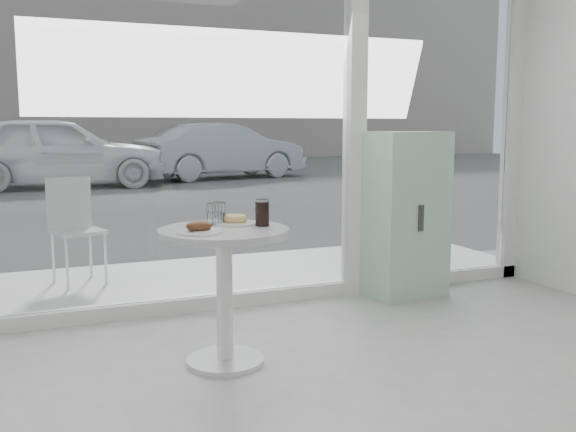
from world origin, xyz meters
name	(u,v)px	position (x,y,z in m)	size (l,w,h in m)	color
storefront	(254,72)	(0.07, 3.00, 1.71)	(5.00, 0.14, 3.00)	white
main_table	(224,268)	(-0.50, 1.90, 0.55)	(0.72, 0.72, 0.77)	white
patio_deck	(216,278)	(0.00, 3.80, 0.03)	(5.60, 1.60, 0.05)	white
street	(85,177)	(0.00, 16.00, 0.00)	(40.00, 24.00, 0.00)	#353535
far_building	(58,55)	(0.00, 25.00, 4.00)	(40.00, 2.00, 8.00)	gray
mint_cabinet	(406,215)	(1.24, 2.78, 0.64)	(0.63, 0.46, 1.29)	#97C1A8
patio_chair	(75,223)	(-1.13, 4.03, 0.54)	(0.46, 0.46, 0.86)	white
car_white	(58,151)	(-0.78, 13.34, 0.79)	(1.86, 4.62, 1.57)	white
car_silver	(223,151)	(3.25, 14.36, 0.70)	(1.49, 4.26, 1.40)	#97999E
plate_fritter	(200,228)	(-0.66, 1.80, 0.80)	(0.24, 0.24, 0.07)	silver
plate_donut	(235,221)	(-0.39, 2.02, 0.79)	(0.24, 0.24, 0.06)	silver
water_tumbler_a	(219,215)	(-0.48, 2.06, 0.83)	(0.08, 0.08, 0.13)	white
water_tumbler_b	(213,214)	(-0.50, 2.12, 0.82)	(0.07, 0.07, 0.12)	white
cola_glass	(262,213)	(-0.27, 1.91, 0.84)	(0.08, 0.08, 0.15)	white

